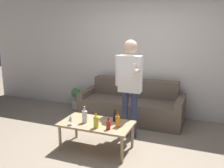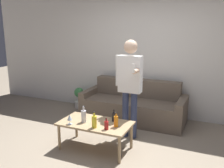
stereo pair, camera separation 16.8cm
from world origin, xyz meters
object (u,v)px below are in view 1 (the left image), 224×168
at_px(couch, 132,106).
at_px(coffee_table, 96,125).
at_px(person_standing_front, 130,80).
at_px(bottle_orange, 108,125).

bearing_deg(couch, coffee_table, -95.07).
bearing_deg(coffee_table, person_standing_front, 61.72).
distance_m(bottle_orange, person_standing_front, 0.93).
xyz_separation_m(coffee_table, person_standing_front, (0.33, 0.62, 0.61)).
height_order(couch, person_standing_front, person_standing_front).
bearing_deg(person_standing_front, bottle_orange, -94.66).
distance_m(couch, coffee_table, 1.44).
distance_m(coffee_table, person_standing_front, 0.93).
bearing_deg(coffee_table, bottle_orange, -31.63).
relative_size(couch, coffee_table, 1.87).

